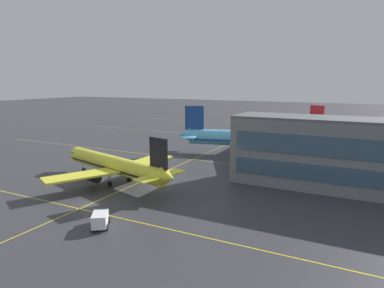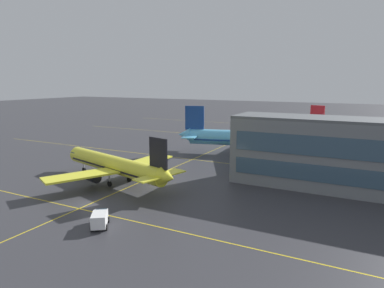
# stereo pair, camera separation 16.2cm
# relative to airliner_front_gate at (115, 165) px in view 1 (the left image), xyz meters

# --- Properties ---
(ground_plane) EXTENTS (600.00, 600.00, 0.00)m
(ground_plane) POSITION_rel_airliner_front_gate_xyz_m (4.10, -11.65, -3.52)
(ground_plane) COLOR #333338
(airliner_front_gate) EXTENTS (32.70, 27.86, 10.30)m
(airliner_front_gate) POSITION_rel_airliner_front_gate_xyz_m (0.00, 0.00, 0.00)
(airliner_front_gate) COLOR yellow
(airliner_front_gate) RESTS_ON ground
(airliner_second_row) EXTENTS (41.06, 34.98, 12.94)m
(airliner_second_row) POSITION_rel_airliner_front_gate_xyz_m (15.77, 37.29, 0.90)
(airliner_second_row) COLOR #5BB7E5
(airliner_second_row) RESTS_ON ground
(airliner_third_row) EXTENTS (37.03, 31.69, 11.83)m
(airliner_third_row) POSITION_rel_airliner_front_gate_xyz_m (14.30, 72.82, 0.52)
(airliner_third_row) COLOR blue
(airliner_third_row) RESTS_ON ground
(taxiway_markings) EXTENTS (139.45, 169.30, 0.01)m
(taxiway_markings) POSITION_rel_airliner_front_gate_xyz_m (4.10, 44.07, -3.51)
(taxiway_markings) COLOR yellow
(taxiway_markings) RESTS_ON ground
(service_truck_red_van) EXTENTS (3.87, 4.42, 2.10)m
(service_truck_red_van) POSITION_rel_airliner_front_gate_xyz_m (11.68, -17.26, -2.34)
(service_truck_red_van) COLOR white
(service_truck_red_van) RESTS_ON ground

